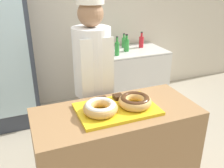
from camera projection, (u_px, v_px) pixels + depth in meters
wall_back at (59, 13)px, 3.54m from camera, size 8.00×0.06×2.70m
display_counter at (116, 157)px, 2.08m from camera, size 1.27×0.59×0.89m
serving_tray at (117, 109)px, 1.90m from camera, size 0.61×0.40×0.02m
donut_light_glaze at (100, 107)px, 1.81m from camera, size 0.25×0.25×0.08m
donut_chocolate_glaze at (135, 101)px, 1.91m from camera, size 0.25×0.25×0.08m
brownie_back_left at (102, 100)px, 1.98m from camera, size 0.07×0.07×0.03m
brownie_back_right at (118, 97)px, 2.03m from camera, size 0.07×0.07×0.03m
baker_person at (93, 84)px, 2.33m from camera, size 0.34×0.34×1.70m
beverage_fridge at (7, 51)px, 3.09m from camera, size 0.59×0.65×1.96m
chest_freezer at (130, 75)px, 3.91m from camera, size 1.06×0.66×0.81m
bottle_green at (124, 42)px, 3.87m from camera, size 0.06×0.06×0.22m
bottle_green_b at (126, 45)px, 3.67m from camera, size 0.08×0.08×0.25m
bottle_green_b_b at (117, 48)px, 3.47m from camera, size 0.06×0.06×0.27m
bottle_red at (141, 41)px, 3.87m from camera, size 0.07×0.07×0.24m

